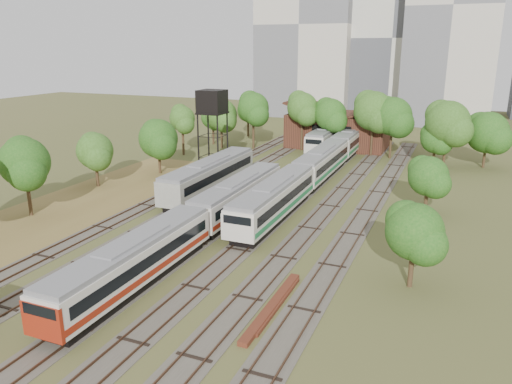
% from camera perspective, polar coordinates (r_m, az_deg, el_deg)
% --- Properties ---
extents(ground, '(240.00, 240.00, 0.00)m').
position_cam_1_polar(ground, '(34.64, -12.54, -12.30)').
color(ground, '#475123').
rests_on(ground, ground).
extents(dry_grass_patch, '(14.00, 60.00, 0.04)m').
position_cam_1_polar(dry_grass_patch, '(51.31, -24.07, -3.71)').
color(dry_grass_patch, brown).
rests_on(dry_grass_patch, ground).
extents(tracks, '(24.60, 80.00, 0.19)m').
position_cam_1_polar(tracks, '(55.44, 1.71, -0.78)').
color(tracks, '#4C473D').
rests_on(tracks, ground).
extents(railcar_red_set, '(2.82, 34.58, 3.48)m').
position_cam_1_polar(railcar_red_set, '(42.94, -6.91, -3.55)').
color(railcar_red_set, black).
rests_on(railcar_red_set, ground).
extents(railcar_green_set, '(3.00, 52.07, 3.70)m').
position_cam_1_polar(railcar_green_set, '(64.54, 7.54, 3.32)').
color(railcar_green_set, black).
rests_on(railcar_green_set, ground).
extents(railcar_rear, '(2.98, 16.08, 3.69)m').
position_cam_1_polar(railcar_rear, '(82.44, 8.15, 6.14)').
color(railcar_rear, black).
rests_on(railcar_rear, ground).
extents(old_grey_coach, '(3.06, 18.00, 3.79)m').
position_cam_1_polar(old_grey_coach, '(57.41, -5.29, 1.86)').
color(old_grey_coach, black).
rests_on(old_grey_coach, ground).
extents(water_tower, '(3.21, 3.21, 11.12)m').
position_cam_1_polar(water_tower, '(63.54, -5.04, 9.98)').
color(water_tower, black).
rests_on(water_tower, ground).
extents(rail_pile_near, '(0.64, 9.54, 0.32)m').
position_cam_1_polar(rail_pile_near, '(33.21, 1.85, -12.90)').
color(rail_pile_near, brown).
rests_on(rail_pile_near, ground).
extents(rail_pile_far, '(0.50, 7.95, 0.26)m').
position_cam_1_polar(rail_pile_far, '(33.51, 2.44, -12.68)').
color(rail_pile_far, brown).
rests_on(rail_pile_far, ground).
extents(maintenance_shed, '(16.45, 11.55, 7.58)m').
position_cam_1_polar(maintenance_shed, '(85.75, 9.49, 7.12)').
color(maintenance_shed, '#341B13').
rests_on(maintenance_shed, ground).
extents(tree_band_left, '(8.12, 71.64, 8.79)m').
position_cam_1_polar(tree_band_left, '(62.42, -16.06, 5.33)').
color(tree_band_left, '#382616').
rests_on(tree_band_left, ground).
extents(tree_band_far, '(45.48, 10.30, 9.88)m').
position_cam_1_polar(tree_band_far, '(77.16, 11.82, 8.44)').
color(tree_band_far, '#382616').
rests_on(tree_band_far, ground).
extents(tree_band_right, '(5.07, 42.75, 6.15)m').
position_cam_1_polar(tree_band_right, '(54.28, 19.13, 2.31)').
color(tree_band_right, '#382616').
rests_on(tree_band_right, ground).
extents(tower_left, '(22.00, 16.00, 42.00)m').
position_cam_1_polar(tower_left, '(124.94, 6.09, 18.42)').
color(tower_left, beige).
rests_on(tower_left, ground).
extents(tower_centre, '(20.00, 18.00, 36.00)m').
position_cam_1_polar(tower_centre, '(125.56, 15.89, 16.53)').
color(tower_centre, beige).
rests_on(tower_centre, ground).
extents(tower_right, '(18.00, 16.00, 48.00)m').
position_cam_1_polar(tower_right, '(116.82, 21.77, 19.03)').
color(tower_right, beige).
rests_on(tower_right, ground).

